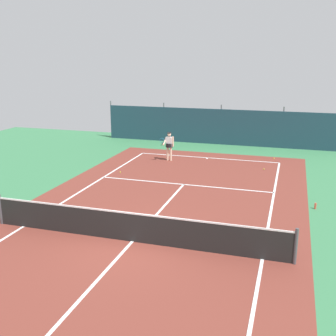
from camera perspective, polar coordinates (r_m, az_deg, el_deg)
The scene contains 9 objects.
ground_plane at distance 13.44m, azimuth -4.98°, elevation -10.20°, with size 36.00×36.00×0.00m, color #387A4C.
court_surface at distance 13.44m, azimuth -4.99°, elevation -10.18°, with size 11.02×26.60×0.01m.
tennis_net at distance 13.23m, azimuth -5.04°, elevation -8.20°, with size 10.12×0.10×1.10m.
back_fence at distance 28.58m, azimuth 7.48°, elevation 4.80°, with size 16.30×0.98×2.70m.
tennis_player at distance 23.35m, azimuth 0.15°, elevation 3.35°, with size 0.74×0.74×1.64m.
tennis_ball_near_player at distance 24.73m, azimuth 14.58°, elevation 1.32°, with size 0.07×0.07×0.07m, color #CCDB33.
tennis_ball_midcourt at distance 22.20m, azimuth 13.24°, elevation -0.15°, with size 0.07×0.07×0.07m, color #CCDB33.
tennis_ball_by_sideline at distance 21.18m, azimuth -6.69°, elevation -0.58°, with size 0.07×0.07×0.07m, color #CCDB33.
water_bottle at distance 17.08m, azimuth 19.88°, elevation -5.00°, with size 0.08×0.08×0.24m, color #D84C38.
Camera 1 is at (4.66, -11.22, 5.74)m, focal length 43.67 mm.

